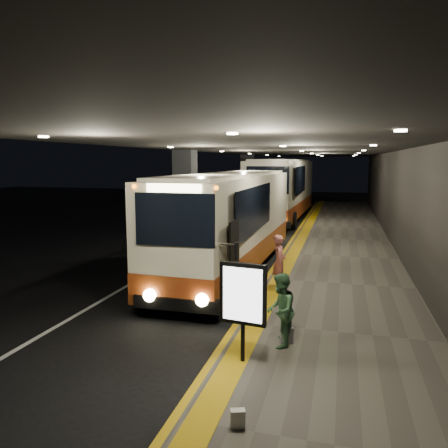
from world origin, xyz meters
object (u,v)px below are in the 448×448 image
at_px(coach_second, 283,192).
at_px(passenger_boarding, 279,262).
at_px(bag_plain, 238,418).
at_px(coach_main, 231,226).
at_px(info_sign, 243,296).
at_px(bag_polka, 287,335).
at_px(passenger_waiting_green, 280,310).
at_px(stanchion_post, 261,287).

height_order(coach_second, passenger_boarding, coach_second).
bearing_deg(bag_plain, passenger_boarding, 93.37).
height_order(coach_main, bag_plain, coach_main).
bearing_deg(coach_main, info_sign, -72.31).
relative_size(bag_polka, info_sign, 0.17).
bearing_deg(info_sign, bag_polka, 65.10).
bearing_deg(passenger_waiting_green, coach_main, -157.57).
distance_m(coach_second, bag_polka, 20.74).
bearing_deg(bag_plain, stanchion_post, 96.91).
relative_size(coach_main, stanchion_post, 10.71).
bearing_deg(coach_main, passenger_boarding, -45.10).
height_order(coach_main, bag_polka, coach_main).
bearing_deg(stanchion_post, bag_polka, -66.24).
xyz_separation_m(passenger_boarding, passenger_waiting_green, (0.61, -4.17, -0.04)).
height_order(passenger_boarding, bag_polka, passenger_boarding).
xyz_separation_m(bag_polka, info_sign, (-0.71, -1.08, 1.13)).
bearing_deg(bag_polka, bag_plain, -95.78).
height_order(passenger_waiting_green, info_sign, info_sign).
xyz_separation_m(coach_main, bag_polka, (2.79, -6.18, -1.33)).
bearing_deg(stanchion_post, coach_main, 114.58).
xyz_separation_m(coach_main, bag_plain, (2.47, -9.31, -1.37)).
bearing_deg(bag_plain, passenger_waiting_green, 86.30).
xyz_separation_m(bag_plain, stanchion_post, (-0.64, 5.31, 0.39)).
bearing_deg(stanchion_post, info_sign, -85.62).
bearing_deg(stanchion_post, bag_plain, -83.09).
distance_m(coach_second, passenger_waiting_green, 20.86).
bearing_deg(info_sign, passenger_waiting_green, 65.61).
distance_m(coach_second, info_sign, 21.68).
relative_size(bag_plain, stanchion_post, 0.26).
bearing_deg(coach_main, bag_polka, -63.99).
xyz_separation_m(passenger_boarding, stanchion_post, (-0.22, -1.81, -0.29)).
xyz_separation_m(passenger_waiting_green, bag_plain, (-0.19, -2.95, -0.64)).
bearing_deg(info_sign, coach_main, 114.27).
bearing_deg(passenger_boarding, passenger_waiting_green, -178.63).
bearing_deg(info_sign, passenger_boarding, 98.59).
distance_m(coach_main, coach_second, 14.31).
distance_m(passenger_boarding, info_sign, 5.10).
bearing_deg(coach_main, passenger_waiting_green, -65.54).
relative_size(passenger_waiting_green, stanchion_post, 1.48).
distance_m(coach_main, stanchion_post, 4.50).
bearing_deg(passenger_boarding, bag_polka, -176.51).
relative_size(bag_polka, bag_plain, 1.27).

